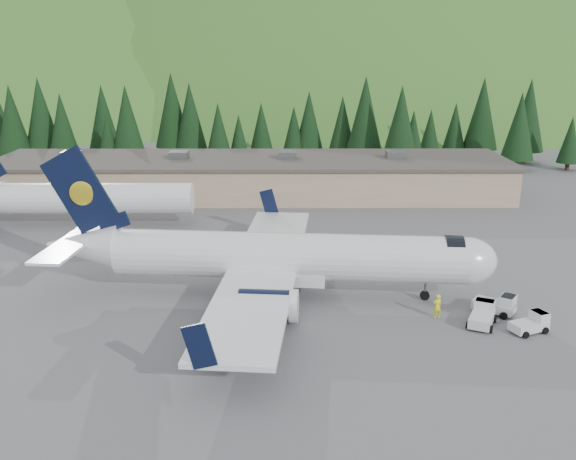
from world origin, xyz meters
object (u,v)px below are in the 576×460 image
(second_airliner, at_px, (72,197))
(baggage_tug_b, at_px, (498,305))
(baggage_tug_c, at_px, (483,315))
(terminal_building, at_px, (251,176))
(baggage_tug_a, at_px, (532,323))
(airliner, at_px, (275,258))
(ramp_worker, at_px, (437,306))

(second_airliner, xyz_separation_m, baggage_tug_b, (41.31, -25.82, -2.58))
(baggage_tug_c, bearing_deg, terminal_building, 49.30)
(baggage_tug_a, distance_m, baggage_tug_b, 3.59)
(airliner, height_order, baggage_tug_c, airliner)
(terminal_building, bearing_deg, ramp_worker, -68.91)
(terminal_building, bearing_deg, baggage_tug_c, -65.85)
(second_airliner, distance_m, baggage_tug_a, 51.79)
(airliner, bearing_deg, second_airliner, 142.47)
(second_airliner, xyz_separation_m, terminal_building, (19.91, 16.00, -0.70))
(baggage_tug_a, xyz_separation_m, terminal_building, (-22.84, 45.10, 1.96))
(terminal_building, bearing_deg, airliner, -84.10)
(airliner, bearing_deg, terminal_building, 100.95)
(second_airliner, bearing_deg, ramp_worker, -36.23)
(airliner, xyz_separation_m, terminal_building, (-3.91, 37.90, -0.71))
(ramp_worker, bearing_deg, baggage_tug_a, 139.28)
(baggage_tug_b, xyz_separation_m, baggage_tug_c, (-1.77, -1.95, -0.00))
(baggage_tug_a, xyz_separation_m, baggage_tug_c, (-3.22, 1.33, 0.08))
(baggage_tug_a, height_order, ramp_worker, ramp_worker)
(baggage_tug_b, distance_m, ramp_worker, 5.02)
(terminal_building, relative_size, ramp_worker, 36.85)
(second_airliner, height_order, terminal_building, second_airliner)
(baggage_tug_c, height_order, terminal_building, terminal_building)
(baggage_tug_c, distance_m, ramp_worker, 3.37)
(airliner, xyz_separation_m, baggage_tug_c, (15.71, -5.87, -2.59))
(second_airliner, distance_m, baggage_tug_b, 48.78)
(second_airliner, bearing_deg, airliner, -42.59)
(baggage_tug_a, bearing_deg, terminal_building, 93.76)
(baggage_tug_b, relative_size, ramp_worker, 1.79)
(airliner, relative_size, baggage_tug_a, 12.23)
(baggage_tug_b, bearing_deg, terminal_building, 151.83)
(baggage_tug_b, height_order, ramp_worker, ramp_worker)
(second_airliner, relative_size, baggage_tug_b, 7.99)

